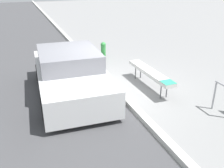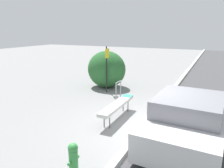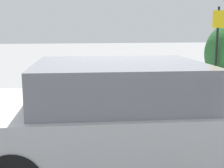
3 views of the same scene
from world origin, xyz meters
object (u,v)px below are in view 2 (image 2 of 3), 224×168
bench (117,105)px  parked_car_near (188,119)px  bike_rack (118,88)px  fire_hydrant (73,158)px  sign_post (107,65)px

bench → parked_car_near: parked_car_near is taller
bike_rack → bench: bearing=-156.8°
parked_car_near → fire_hydrant: bearing=146.9°
sign_post → parked_car_near: sign_post is taller
bike_rack → sign_post: size_ratio=0.36×
bike_rack → sign_post: (0.75, 0.97, 0.88)m
sign_post → fire_hydrant: bearing=-159.2°
sign_post → fire_hydrant: sign_post is taller
fire_hydrant → parked_car_near: bearing=-36.0°
sign_post → fire_hydrant: 6.60m
bike_rack → fire_hydrant: bike_rack is taller
sign_post → parked_car_near: size_ratio=0.54×
sign_post → bike_rack: bearing=-127.7°
bench → bike_rack: bike_rack is taller
bike_rack → parked_car_near: size_ratio=0.19×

